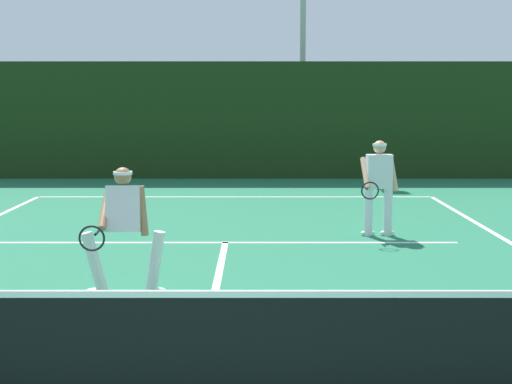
{
  "coord_description": "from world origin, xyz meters",
  "views": [
    {
      "loc": [
        0.5,
        -5.0,
        2.39
      ],
      "look_at": [
        0.53,
        5.09,
        1.0
      ],
      "focal_mm": 49.77,
      "sensor_mm": 36.0,
      "label": 1
    }
  ],
  "objects_px": {
    "player_near": "(121,226)",
    "player_far": "(377,184)",
    "light_pole": "(301,18)",
    "tennis_ball": "(384,307)"
  },
  "relations": [
    {
      "from": "player_near",
      "to": "player_far",
      "type": "relative_size",
      "value": 0.95
    },
    {
      "from": "player_near",
      "to": "light_pole",
      "type": "height_order",
      "value": "light_pole"
    },
    {
      "from": "tennis_ball",
      "to": "light_pole",
      "type": "xyz_separation_m",
      "value": [
        -0.03,
        14.27,
        4.66
      ]
    },
    {
      "from": "player_near",
      "to": "player_far",
      "type": "height_order",
      "value": "player_far"
    },
    {
      "from": "player_near",
      "to": "tennis_ball",
      "type": "bearing_deg",
      "value": 165.91
    },
    {
      "from": "player_near",
      "to": "player_far",
      "type": "distance_m",
      "value": 5.14
    },
    {
      "from": "player_near",
      "to": "player_far",
      "type": "xyz_separation_m",
      "value": [
        3.65,
        3.62,
        0.05
      ]
    },
    {
      "from": "tennis_ball",
      "to": "light_pole",
      "type": "relative_size",
      "value": 0.01
    },
    {
      "from": "player_near",
      "to": "player_far",
      "type": "bearing_deg",
      "value": -137.76
    },
    {
      "from": "player_near",
      "to": "light_pole",
      "type": "xyz_separation_m",
      "value": [
        3.0,
        13.65,
        3.85
      ]
    }
  ]
}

